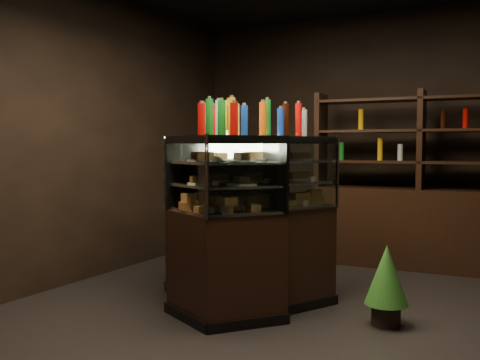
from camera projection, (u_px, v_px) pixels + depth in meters
name	position (u px, v px, depth m)	size (l,w,h in m)	color
ground	(317.00, 312.00, 4.44)	(5.00, 5.00, 0.00)	black
room_shell	(320.00, 76.00, 4.31)	(5.02, 5.02, 3.01)	black
display_case	(236.00, 250.00, 4.56)	(1.62, 1.50, 1.47)	black
food_display	(236.00, 183.00, 4.52)	(1.18, 1.18, 0.45)	#B99242
bottles_top	(236.00, 120.00, 4.49)	(1.02, 1.04, 0.30)	#D8590A
potted_conifer	(387.00, 273.00, 4.08)	(0.33, 0.33, 0.71)	black
back_shelving	(420.00, 215.00, 5.98)	(2.38, 0.55, 2.00)	black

